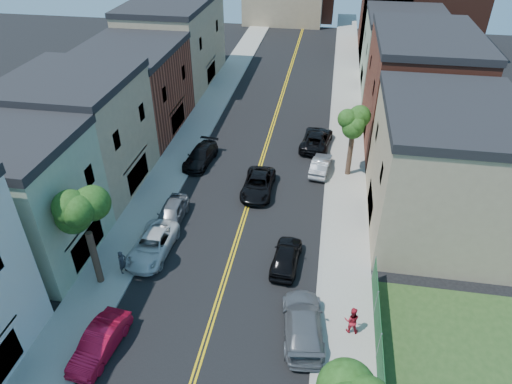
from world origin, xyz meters
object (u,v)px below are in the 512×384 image
at_px(black_car_left, 201,156).
at_px(grey_car_right, 303,323).
at_px(white_pickup, 152,245).
at_px(black_suv_lane, 258,184).
at_px(grey_car_left, 171,213).
at_px(black_car_right, 286,256).
at_px(pedestrian_right, 352,320).
at_px(silver_car_right, 321,165).
at_px(pedestrian_left, 122,262).
at_px(dark_car_right_far, 317,139).
at_px(red_sedan, 100,342).

distance_m(black_car_left, grey_car_right, 20.86).
height_order(white_pickup, grey_car_right, grey_car_right).
xyz_separation_m(black_car_left, black_suv_lane, (6.00, -3.85, -0.01)).
height_order(grey_car_left, grey_car_right, grey_car_right).
bearing_deg(grey_car_left, black_car_right, -20.66).
bearing_deg(pedestrian_right, grey_car_right, 11.13).
height_order(grey_car_right, black_suv_lane, grey_car_right).
distance_m(black_car_left, silver_car_right, 11.00).
relative_size(white_pickup, grey_car_left, 1.16).
bearing_deg(pedestrian_left, black_car_right, -54.30).
bearing_deg(grey_car_right, dark_car_right_far, -96.20).
relative_size(black_car_right, dark_car_right_far, 0.77).
bearing_deg(white_pickup, red_sedan, -88.21).
xyz_separation_m(black_car_right, silver_car_right, (1.70, 12.55, -0.05)).
relative_size(black_suv_lane, pedestrian_right, 2.91).
bearing_deg(white_pickup, black_suv_lane, 57.50).
xyz_separation_m(silver_car_right, pedestrian_right, (2.59, -17.56, 0.36)).
bearing_deg(black_car_left, white_pickup, -83.66).
bearing_deg(grey_car_left, black_car_left, 90.44).
bearing_deg(pedestrian_right, grey_car_left, -30.97).
xyz_separation_m(grey_car_right, pedestrian_right, (2.72, 0.49, 0.24)).
distance_m(red_sedan, pedestrian_left, 6.10).
relative_size(white_pickup, pedestrian_right, 2.92).
bearing_deg(red_sedan, black_car_left, 96.33).
height_order(black_car_left, pedestrian_left, pedestrian_left).
distance_m(black_car_right, silver_car_right, 12.66).
bearing_deg(red_sedan, grey_car_right, 22.19).
bearing_deg(black_suv_lane, pedestrian_right, -60.70).
bearing_deg(white_pickup, black_car_right, 4.00).
height_order(grey_car_left, pedestrian_left, pedestrian_left).
bearing_deg(black_car_right, grey_car_right, 109.68).
xyz_separation_m(black_car_left, grey_car_right, (10.88, -17.79, 0.07)).
height_order(white_pickup, black_car_left, black_car_left).
relative_size(black_car_right, silver_car_right, 1.04).
bearing_deg(pedestrian_left, white_pickup, -6.29).
bearing_deg(grey_car_right, grey_car_left, -47.07).
distance_m(dark_car_right_far, black_suv_lane, 9.87).
xyz_separation_m(white_pickup, black_car_left, (0.00, 12.65, 0.01)).
distance_m(silver_car_right, dark_car_right_far, 4.80).
bearing_deg(black_car_right, dark_car_right_far, -89.80).
distance_m(black_car_left, black_suv_lane, 7.13).
bearing_deg(black_suv_lane, dark_car_right_far, 63.70).
relative_size(grey_car_left, dark_car_right_far, 0.80).
relative_size(red_sedan, grey_car_left, 0.99).
height_order(dark_car_right_far, pedestrian_right, pedestrian_right).
bearing_deg(red_sedan, silver_car_right, 68.84).
xyz_separation_m(black_car_left, dark_car_right_far, (10.35, 5.01, 0.05)).
bearing_deg(red_sedan, black_car_right, 49.06).
height_order(white_pickup, pedestrian_left, pedestrian_left).
bearing_deg(silver_car_right, black_car_right, 89.45).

